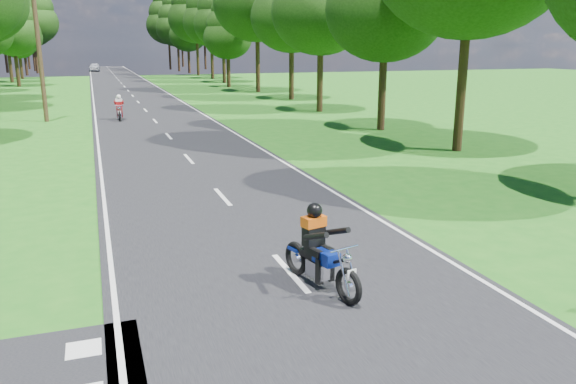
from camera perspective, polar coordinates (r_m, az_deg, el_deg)
name	(u,v)px	position (r m, az deg, el deg)	size (l,w,h in m)	color
ground	(331,319)	(9.39, 4.36, -12.77)	(160.00, 160.00, 0.00)	#1C6216
main_road	(128,91)	(57.89, -15.94, 9.86)	(7.00, 140.00, 0.02)	black
road_markings	(128,92)	(56.01, -15.96, 9.73)	(7.40, 140.00, 0.01)	silver
treeline	(130,9)	(67.97, -15.75, 17.48)	(40.00, 115.35, 14.78)	black
telegraph_pole	(39,50)	(35.72, -23.96, 13.06)	(1.20, 0.26, 8.00)	#382616
rider_near_blue	(321,247)	(10.14, 3.38, -5.64)	(0.63, 1.89, 1.58)	navy
rider_far_red	(119,107)	(35.08, -16.77, 8.24)	(0.59, 1.78, 1.48)	#9F1C0C
distant_car	(94,67)	(103.18, -19.08, 11.91)	(1.67, 4.15, 1.42)	silver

